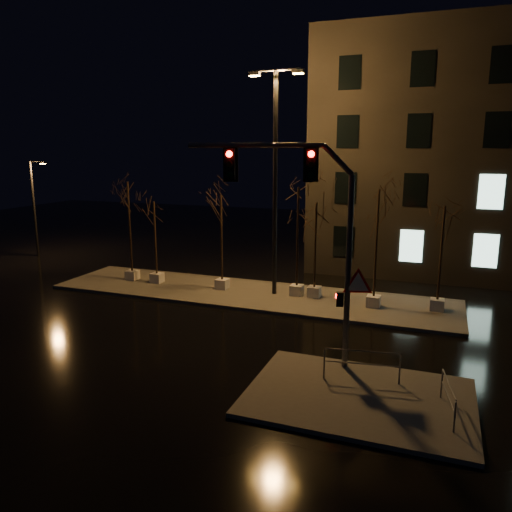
% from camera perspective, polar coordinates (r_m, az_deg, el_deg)
% --- Properties ---
extents(ground, '(90.00, 90.00, 0.00)m').
position_cam_1_polar(ground, '(22.02, -6.67, -8.67)').
color(ground, black).
rests_on(ground, ground).
extents(median, '(22.00, 5.00, 0.15)m').
position_cam_1_polar(median, '(27.19, -0.90, -4.37)').
color(median, '#4E4B45').
rests_on(median, ground).
extents(sidewalk_corner, '(7.00, 5.00, 0.15)m').
position_cam_1_polar(sidewalk_corner, '(16.77, 11.65, -15.50)').
color(sidewalk_corner, '#4E4B45').
rests_on(sidewalk_corner, ground).
extents(tree_0, '(1.80, 1.80, 5.98)m').
position_cam_1_polar(tree_0, '(30.01, -14.36, 5.80)').
color(tree_0, silver).
rests_on(tree_0, median).
extents(tree_1, '(1.80, 1.80, 4.86)m').
position_cam_1_polar(tree_1, '(29.11, -11.53, 4.07)').
color(tree_1, silver).
rests_on(tree_1, median).
extents(tree_2, '(1.80, 1.80, 5.38)m').
position_cam_1_polar(tree_2, '(27.18, -4.00, 4.56)').
color(tree_2, silver).
rests_on(tree_2, median).
extents(tree_3, '(1.80, 1.80, 5.89)m').
position_cam_1_polar(tree_3, '(25.93, 4.82, 5.05)').
color(tree_3, silver).
rests_on(tree_3, median).
extents(tree_4, '(1.80, 1.80, 5.10)m').
position_cam_1_polar(tree_4, '(25.80, 6.86, 3.64)').
color(tree_4, silver).
rests_on(tree_4, median).
extents(tree_5, '(1.80, 1.80, 5.95)m').
position_cam_1_polar(tree_5, '(24.54, 13.75, 4.45)').
color(tree_5, silver).
rests_on(tree_5, median).
extents(tree_6, '(1.80, 1.80, 5.20)m').
position_cam_1_polar(tree_6, '(24.97, 20.58, 2.83)').
color(tree_6, silver).
rests_on(tree_6, median).
extents(traffic_signal_mast, '(6.24, 1.71, 7.84)m').
position_cam_1_polar(traffic_signal_mast, '(17.11, 6.45, 3.69)').
color(traffic_signal_mast, '#505157').
rests_on(traffic_signal_mast, sidewalk_corner).
extents(streetlight_main, '(2.87, 0.35, 11.51)m').
position_cam_1_polar(streetlight_main, '(25.97, 2.21, 9.90)').
color(streetlight_main, black).
rests_on(streetlight_main, median).
extents(streetlight_far, '(1.37, 0.35, 6.98)m').
position_cam_1_polar(streetlight_far, '(40.04, -23.95, 5.41)').
color(streetlight_far, black).
rests_on(streetlight_far, ground).
extents(guard_rail_a, '(2.50, 0.45, 1.09)m').
position_cam_1_polar(guard_rail_a, '(17.35, 11.98, -11.67)').
color(guard_rail_a, '#505157').
rests_on(guard_rail_a, sidewalk_corner).
extents(guard_rail_b, '(0.40, 2.02, 0.97)m').
position_cam_1_polar(guard_rail_b, '(16.12, 21.11, -14.51)').
color(guard_rail_b, '#505157').
rests_on(guard_rail_b, sidewalk_corner).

